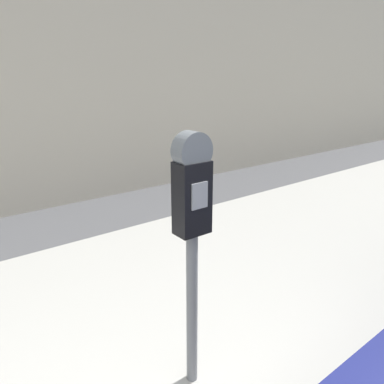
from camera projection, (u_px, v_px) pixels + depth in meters
sidewalk at (81, 335)px, 2.68m from camera, size 24.00×2.80×0.15m
parking_meter at (192, 219)px, 1.90m from camera, size 0.19×0.12×1.46m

